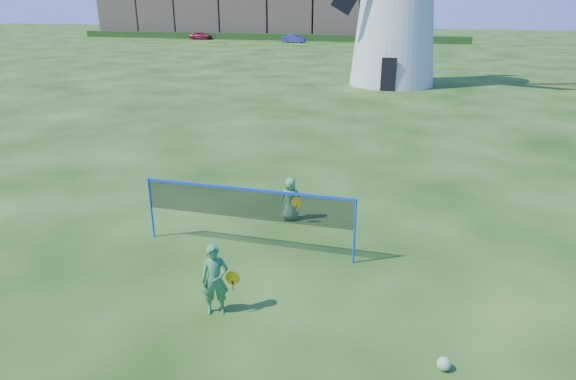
% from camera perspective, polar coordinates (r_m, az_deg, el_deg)
% --- Properties ---
extents(ground, '(220.00, 220.00, 0.00)m').
position_cam_1_polar(ground, '(11.39, -1.65, -7.84)').
color(ground, black).
rests_on(ground, ground).
extents(badminton_net, '(5.05, 0.05, 1.55)m').
position_cam_1_polar(badminton_net, '(11.31, -4.80, -1.71)').
color(badminton_net, blue).
rests_on(badminton_net, ground).
extents(player_girl, '(0.72, 0.51, 1.40)m').
position_cam_1_polar(player_girl, '(9.30, -8.48, -10.28)').
color(player_girl, '#337F47').
rests_on(player_girl, ground).
extents(player_boy, '(0.68, 0.50, 1.18)m').
position_cam_1_polar(player_boy, '(13.07, 0.30, -1.05)').
color(player_boy, '#4A9954').
rests_on(player_boy, ground).
extents(play_ball, '(0.22, 0.22, 0.22)m').
position_cam_1_polar(play_ball, '(8.64, 17.66, -18.70)').
color(play_ball, green).
rests_on(play_ball, ground).
extents(terraced_houses, '(51.70, 8.40, 8.18)m').
position_cam_1_polar(terraced_houses, '(86.60, -4.70, 19.93)').
color(terraced_houses, tan).
rests_on(terraced_houses, ground).
extents(hedge, '(62.00, 0.80, 1.00)m').
position_cam_1_polar(hedge, '(79.70, -3.16, 17.37)').
color(hedge, '#193814').
rests_on(hedge, ground).
extents(car_left, '(3.52, 1.45, 1.19)m').
position_cam_1_polar(car_left, '(82.19, -10.15, 17.27)').
color(car_left, maroon).
rests_on(car_left, ground).
extents(car_right, '(3.51, 1.38, 1.14)m').
position_cam_1_polar(car_right, '(74.31, 0.67, 17.19)').
color(car_right, navy).
rests_on(car_right, ground).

